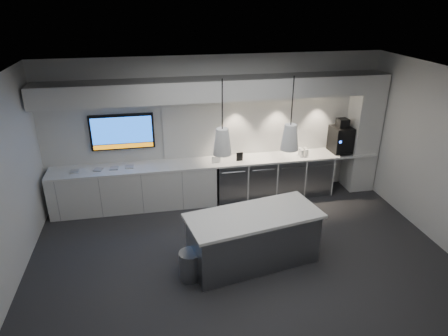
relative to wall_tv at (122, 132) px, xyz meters
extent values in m
plane|color=#2A2A2D|center=(1.90, -2.45, -1.56)|extent=(7.00, 7.00, 0.00)
plane|color=black|center=(1.90, -2.45, 1.44)|extent=(7.00, 7.00, 0.00)
plane|color=silver|center=(1.90, 0.05, -0.06)|extent=(7.00, 0.00, 7.00)
plane|color=silver|center=(1.90, -4.95, -0.06)|extent=(7.00, 0.00, 7.00)
plane|color=silver|center=(5.40, -2.45, -0.06)|extent=(0.00, 7.00, 7.00)
cube|color=white|center=(1.90, -0.27, -0.68)|extent=(6.80, 0.65, 0.04)
cube|color=white|center=(0.15, -0.27, -1.13)|extent=(3.30, 0.63, 0.86)
cube|color=gray|center=(2.15, -0.27, -1.13)|extent=(0.60, 0.61, 0.85)
cube|color=gray|center=(2.78, -0.27, -1.13)|extent=(0.60, 0.61, 0.85)
cube|color=gray|center=(3.41, -0.27, -1.13)|extent=(0.60, 0.61, 0.85)
cube|color=gray|center=(4.04, -0.27, -1.13)|extent=(0.60, 0.61, 0.85)
cube|color=white|center=(3.10, 0.03, -0.01)|extent=(4.60, 0.03, 1.30)
cube|color=white|center=(1.90, -0.25, 0.84)|extent=(6.90, 0.60, 0.40)
cube|color=white|center=(5.10, -0.25, -0.26)|extent=(0.55, 0.55, 2.60)
cube|color=black|center=(0.00, 0.00, 0.00)|extent=(1.25, 0.06, 0.72)
cube|color=#1348B6|center=(0.00, -0.03, 0.04)|extent=(1.17, 0.00, 0.54)
cube|color=#C7710B|center=(0.00, -0.03, -0.29)|extent=(1.17, 0.00, 0.09)
cube|color=gray|center=(2.05, -2.53, -1.14)|extent=(2.14, 1.18, 0.85)
cube|color=white|center=(2.05, -2.53, -0.69)|extent=(2.26, 1.29, 0.05)
cylinder|color=gray|center=(1.00, -2.76, -1.32)|extent=(0.45, 0.45, 0.48)
cube|color=black|center=(4.59, -0.24, -0.38)|extent=(0.43, 0.47, 0.56)
cube|color=black|center=(4.59, -0.24, -0.01)|extent=(0.23, 0.23, 0.18)
cube|color=gray|center=(4.59, -0.49, -0.64)|extent=(0.31, 0.21, 0.03)
cube|color=black|center=(2.32, -0.35, -0.57)|extent=(0.14, 0.03, 0.18)
cube|color=white|center=(1.83, -0.37, -0.59)|extent=(0.18, 0.03, 0.14)
cube|color=#AFAFAF|center=(-0.96, -0.30, -0.65)|extent=(0.16, 0.16, 0.02)
cube|color=#AFAFAF|center=(-0.51, -0.30, -0.65)|extent=(0.20, 0.20, 0.02)
cube|color=#AFAFAF|center=(-0.21, -0.29, -0.65)|extent=(0.17, 0.17, 0.02)
cube|color=#AFAFAF|center=(0.09, -0.28, -0.65)|extent=(0.16, 0.16, 0.02)
cone|color=white|center=(1.55, -2.53, 0.59)|extent=(0.27, 0.27, 0.39)
cylinder|color=black|center=(1.55, -2.53, 1.13)|extent=(0.02, 0.02, 0.70)
cone|color=white|center=(2.56, -2.53, 0.59)|extent=(0.27, 0.27, 0.39)
cylinder|color=black|center=(2.56, -2.53, 1.13)|extent=(0.02, 0.02, 0.70)
camera|label=1|loc=(0.56, -7.79, 2.53)|focal=32.00mm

